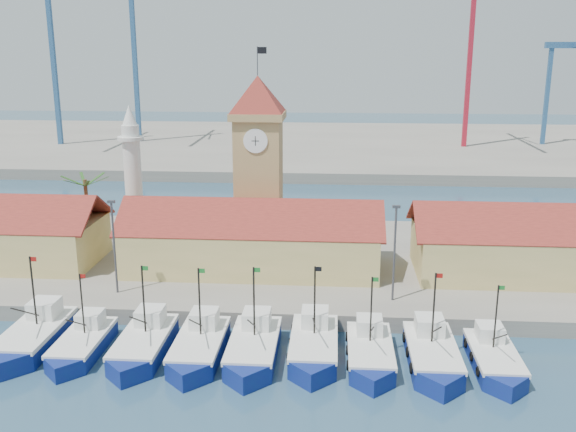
# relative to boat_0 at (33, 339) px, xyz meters

# --- Properties ---
(ground) EXTENTS (400.00, 400.00, 0.00)m
(ground) POSITION_rel_boat_0_xyz_m (16.20, -3.00, -0.84)
(ground) COLOR navy
(ground) RESTS_ON ground
(quay) EXTENTS (140.00, 32.00, 1.50)m
(quay) POSITION_rel_boat_0_xyz_m (16.20, 21.00, -0.09)
(quay) COLOR gray
(quay) RESTS_ON ground
(terminal) EXTENTS (240.00, 80.00, 2.00)m
(terminal) POSITION_rel_boat_0_xyz_m (16.20, 107.00, 0.16)
(terminal) COLOR gray
(terminal) RESTS_ON ground
(boat_0) EXTENTS (3.91, 10.70, 8.10)m
(boat_0) POSITION_rel_boat_0_xyz_m (0.00, 0.00, 0.00)
(boat_0) COLOR navy
(boat_0) RESTS_ON ground
(boat_1) EXTENTS (3.37, 9.23, 6.99)m
(boat_1) POSITION_rel_boat_0_xyz_m (4.44, -0.76, -0.11)
(boat_1) COLOR navy
(boat_1) RESTS_ON ground
(boat_2) EXTENTS (3.74, 10.24, 7.75)m
(boat_2) POSITION_rel_boat_0_xyz_m (9.46, -0.58, -0.04)
(boat_2) COLOR navy
(boat_2) RESTS_ON ground
(boat_3) EXTENTS (3.72, 10.18, 7.70)m
(boat_3) POSITION_rel_boat_0_xyz_m (14.06, -0.72, -0.04)
(boat_3) COLOR navy
(boat_3) RESTS_ON ground
(boat_4) EXTENTS (3.79, 10.39, 7.87)m
(boat_4) POSITION_rel_boat_0_xyz_m (18.44, -0.63, -0.02)
(boat_4) COLOR navy
(boat_4) RESTS_ON ground
(boat_5) EXTENTS (3.77, 10.32, 7.81)m
(boat_5) POSITION_rel_boat_0_xyz_m (23.24, 0.10, -0.03)
(boat_5) COLOR navy
(boat_5) RESTS_ON ground
(boat_6) EXTENTS (3.53, 9.68, 7.32)m
(boat_6) POSITION_rel_boat_0_xyz_m (27.71, -0.67, -0.08)
(boat_6) COLOR navy
(boat_6) RESTS_ON ground
(boat_7) EXTENTS (3.77, 10.33, 7.81)m
(boat_7) POSITION_rel_boat_0_xyz_m (32.54, -0.77, -0.03)
(boat_7) COLOR navy
(boat_7) RESTS_ON ground
(boat_8) EXTENTS (3.38, 9.26, 7.01)m
(boat_8) POSITION_rel_boat_0_xyz_m (37.26, -0.96, -0.11)
(boat_8) COLOR navy
(boat_8) RESTS_ON ground
(hall_center) EXTENTS (27.04, 10.13, 7.61)m
(hall_center) POSITION_rel_boat_0_xyz_m (16.20, 17.00, 3.15)
(hall_center) COLOR #D6BC75
(hall_center) RESTS_ON quay
(hall_right) EXTENTS (31.20, 10.13, 7.61)m
(hall_right) POSITION_rel_boat_0_xyz_m (48.20, 17.00, 3.15)
(hall_right) COLOR #D6BC75
(hall_right) RESTS_ON quay
(clock_tower) EXTENTS (5.80, 5.80, 22.70)m
(clock_tower) POSITION_rel_boat_0_xyz_m (16.20, 22.99, 11.12)
(clock_tower) COLOR tan
(clock_tower) RESTS_ON quay
(minaret) EXTENTS (3.00, 3.00, 16.30)m
(minaret) POSITION_rel_boat_0_xyz_m (1.20, 25.00, 8.89)
(minaret) COLOR silver
(minaret) RESTS_ON quay
(palm_tree) EXTENTS (5.60, 5.03, 8.39)m
(palm_tree) POSITION_rel_boat_0_xyz_m (-3.80, 23.00, 5.41)
(palm_tree) COLOR brown
(palm_tree) RESTS_ON quay
(lamp_posts) EXTENTS (80.70, 0.25, 9.03)m
(lamp_posts) POSITION_rel_boat_0_xyz_m (16.70, 9.00, 5.64)
(lamp_posts) COLOR #3F3F44
(lamp_posts) RESTS_ON quay
(crane_blue_far) EXTENTS (1.00, 33.31, 42.84)m
(crane_blue_far) POSITION_rel_boat_0_xyz_m (-39.80, 97.52, 24.99)
(crane_blue_far) COLOR #2C5886
(crane_blue_far) RESTS_ON terminal
(crane_blue_near) EXTENTS (1.00, 30.13, 42.51)m
(crane_blue_near) POSITION_rel_boat_0_xyz_m (-22.71, 103.95, 24.54)
(crane_blue_near) COLOR #2C5886
(crane_blue_near) RESTS_ON terminal
(crane_red_right) EXTENTS (1.00, 32.19, 46.91)m
(crane_red_right) POSITION_rel_boat_0_xyz_m (54.10, 100.78, 27.13)
(crane_red_right) COLOR #AF1B2D
(crane_red_right) RESTS_ON terminal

